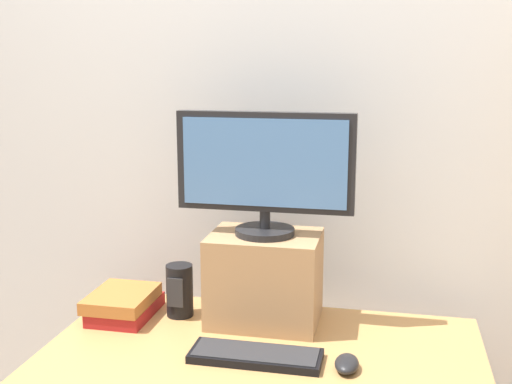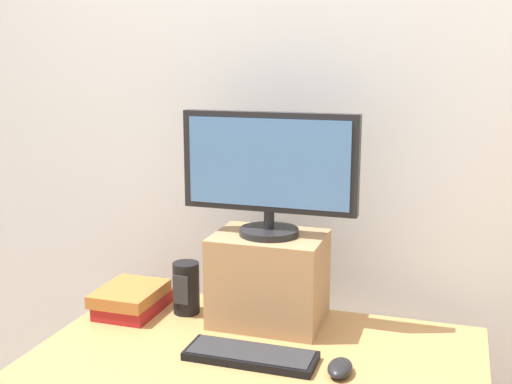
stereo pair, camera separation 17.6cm
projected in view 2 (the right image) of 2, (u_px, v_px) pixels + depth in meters
back_wall at (305, 139)px, 2.18m from camera, size 7.00×0.08×2.60m
desk at (258, 381)px, 1.82m from camera, size 1.23×0.74×0.76m
riser_box at (269, 279)px, 1.98m from camera, size 0.34×0.25×0.28m
computer_monitor at (269, 169)px, 1.91m from camera, size 0.54×0.18×0.37m
keyboard at (251, 355)px, 1.75m from camera, size 0.36×0.13×0.02m
computer_mouse at (340, 368)px, 1.67m from camera, size 0.06×0.10×0.04m
book_stack at (132, 299)px, 2.08m from camera, size 0.19×0.25×0.08m
desk_speaker at (186, 288)px, 2.06m from camera, size 0.09×0.09×0.17m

